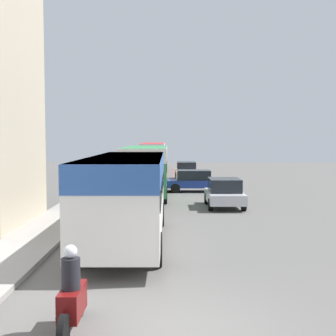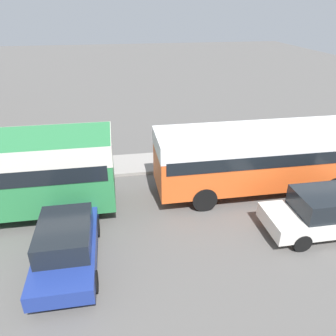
# 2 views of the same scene
# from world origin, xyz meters

# --- Properties ---
(bus_third_in_line) EXTENTS (2.51, 9.10, 2.84)m
(bus_third_in_line) POSITION_xyz_m (-1.75, 30.98, 1.86)
(bus_third_in_line) COLOR #EA5B23
(bus_third_in_line) RESTS_ON ground_plane
(car_far_curb) EXTENTS (4.12, 1.87, 1.49)m
(car_far_curb) POSITION_xyz_m (1.55, 23.15, 0.77)
(car_far_curb) COLOR navy
(car_far_curb) RESTS_ON ground_plane
(car_distant) EXTENTS (1.91, 4.52, 1.60)m
(car_distant) POSITION_xyz_m (1.39, 32.14, 0.82)
(car_distant) COLOR silver
(car_distant) RESTS_ON ground_plane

